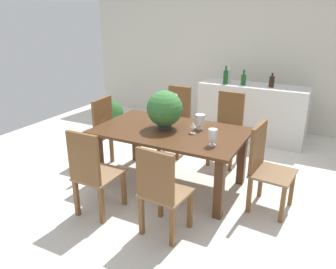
% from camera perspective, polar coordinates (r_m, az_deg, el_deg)
% --- Properties ---
extents(ground_plane, '(7.04, 7.04, 0.00)m').
position_cam_1_polar(ground_plane, '(4.54, 1.98, -6.97)').
color(ground_plane, silver).
extents(back_wall, '(6.40, 0.10, 2.60)m').
position_cam_1_polar(back_wall, '(6.53, 12.31, 12.98)').
color(back_wall, beige).
rests_on(back_wall, ground).
extents(dining_table, '(1.81, 1.09, 0.73)m').
position_cam_1_polar(dining_table, '(4.07, 0.46, -0.73)').
color(dining_table, '#4C2D19').
rests_on(dining_table, ground).
extents(chair_far_left, '(0.41, 0.44, 1.03)m').
position_cam_1_polar(chair_far_left, '(5.10, 1.51, 2.87)').
color(chair_far_left, brown).
rests_on(chair_far_left, ground).
extents(chair_foot_end, '(0.47, 0.51, 0.97)m').
position_cam_1_polar(chair_foot_end, '(3.77, 16.35, -4.77)').
color(chair_foot_end, brown).
rests_on(chair_foot_end, ground).
extents(chair_far_right, '(0.43, 0.43, 1.03)m').
position_cam_1_polar(chair_far_right, '(4.82, 10.25, 1.50)').
color(chair_far_right, brown).
rests_on(chair_far_right, ground).
extents(chair_head_end, '(0.48, 0.47, 1.00)m').
position_cam_1_polar(chair_head_end, '(4.70, -12.03, 0.77)').
color(chair_head_end, brown).
rests_on(chair_head_end, ground).
extents(chair_near_right, '(0.46, 0.45, 0.94)m').
position_cam_1_polar(chair_near_right, '(3.15, -1.26, -9.41)').
color(chair_near_right, brown).
rests_on(chair_near_right, ground).
extents(chair_near_left, '(0.41, 0.48, 0.98)m').
position_cam_1_polar(chair_near_left, '(3.55, -12.94, -6.13)').
color(chair_near_left, brown).
rests_on(chair_near_left, ground).
extents(flower_centerpiece, '(0.44, 0.44, 0.47)m').
position_cam_1_polar(flower_centerpiece, '(4.00, -0.58, 4.44)').
color(flower_centerpiece, '#333338').
rests_on(flower_centerpiece, dining_table).
extents(crystal_vase_left, '(0.10, 0.10, 0.19)m').
position_cam_1_polar(crystal_vase_left, '(3.54, 7.72, -0.15)').
color(crystal_vase_left, silver).
rests_on(crystal_vase_left, dining_table).
extents(crystal_vase_center_near, '(0.12, 0.12, 0.19)m').
position_cam_1_polar(crystal_vase_center_near, '(4.03, 5.56, 2.51)').
color(crystal_vase_center_near, silver).
rests_on(crystal_vase_center_near, dining_table).
extents(wine_glass, '(0.07, 0.07, 0.15)m').
position_cam_1_polar(wine_glass, '(3.89, 4.35, 1.63)').
color(wine_glass, silver).
rests_on(wine_glass, dining_table).
extents(kitchen_counter, '(1.78, 0.56, 0.95)m').
position_cam_1_polar(kitchen_counter, '(5.83, 14.22, 3.70)').
color(kitchen_counter, silver).
rests_on(kitchen_counter, ground).
extents(wine_bottle_dark, '(0.08, 0.08, 0.23)m').
position_cam_1_polar(wine_bottle_dark, '(5.61, 17.45, 8.73)').
color(wine_bottle_dark, black).
rests_on(wine_bottle_dark, kitchen_counter).
extents(wine_bottle_tall, '(0.08, 0.08, 0.30)m').
position_cam_1_polar(wine_bottle_tall, '(5.67, 9.91, 9.76)').
color(wine_bottle_tall, '#194C1E').
rests_on(wine_bottle_tall, kitchen_counter).
extents(wine_bottle_amber, '(0.07, 0.07, 0.29)m').
position_cam_1_polar(wine_bottle_amber, '(5.83, 10.46, 9.92)').
color(wine_bottle_amber, '#B2BFB7').
rests_on(wine_bottle_amber, kitchen_counter).
extents(wine_bottle_clear, '(0.08, 0.08, 0.26)m').
position_cam_1_polar(wine_bottle_clear, '(5.64, 12.89, 9.24)').
color(wine_bottle_clear, '#194C1E').
rests_on(wine_bottle_clear, kitchen_counter).
extents(potted_plant_floor, '(0.41, 0.41, 0.57)m').
position_cam_1_polar(potted_plant_floor, '(6.16, -9.59, 3.42)').
color(potted_plant_floor, '#423D38').
rests_on(potted_plant_floor, ground).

